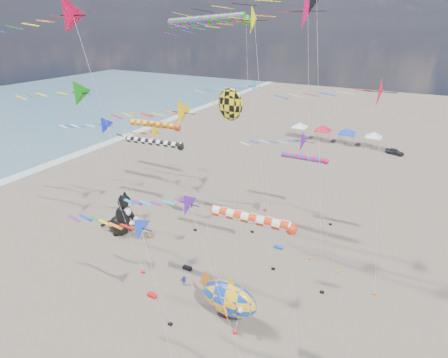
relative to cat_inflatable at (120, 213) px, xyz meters
name	(u,v)px	position (x,y,z in m)	size (l,w,h in m)	color
delta_kite_0	(236,23)	(13.69, 2.19, 20.22)	(12.35, 2.51, 24.48)	#FAFF12
delta_kite_1	(163,119)	(11.75, -5.66, 13.90)	(11.62, 2.20, 18.03)	#FCB60B
delta_kite_2	(109,126)	(-0.76, 0.84, 10.13)	(10.56, 2.03, 14.21)	#141CE1
delta_kite_3	(105,237)	(12.78, -13.25, 8.56)	(10.02, 1.75, 12.55)	blue
delta_kite_4	(240,88)	(8.80, 13.15, 13.01)	(10.17, 1.76, 17.04)	#1AA8B5
delta_kite_5	(152,134)	(0.44, 6.29, 7.98)	(10.17, 1.84, 11.98)	#FFB20D
delta_kite_7	(366,96)	(24.23, 3.18, 15.19)	(11.42, 2.70, 19.50)	red
delta_kite_8	(292,13)	(17.11, 5.62, 20.97)	(16.37, 3.31, 25.57)	#CE0948
delta_kite_9	(182,215)	(16.52, -10.54, 9.68)	(9.26, 1.62, 13.62)	#5316A8
delta_kite_10	(84,20)	(8.50, -8.59, 20.40)	(13.01, 2.37, 24.62)	#C00730
delta_kite_11	(77,97)	(1.55, -4.48, 14.28)	(13.47, 2.52, 18.54)	#0D860F
delta_kite_12	(308,143)	(19.81, 4.81, 10.27)	(9.73, 2.13, 14.34)	#541699
windsock_0	(157,143)	(2.47, 4.60, 7.61)	(9.19, 0.78, 10.78)	black
windsock_1	(157,125)	(-1.11, 9.35, 8.13)	(9.03, 0.88, 11.34)	#F14B14
windsock_2	(307,158)	(17.61, 13.63, 5.42)	(7.04, 0.70, 8.55)	red
windsock_3	(210,21)	(8.09, 7.50, 20.39)	(10.60, 0.95, 23.66)	#1E8C19
windsock_4	(255,221)	(20.22, -7.97, 8.98)	(7.05, 0.74, 12.16)	red
angelfish_kite	(228,106)	(14.26, -0.32, 14.03)	(3.74, 3.02, 18.22)	yellow
cat_inflatable	(120,213)	(0.00, 0.00, 0.00)	(4.04, 2.02, 5.45)	black
fish_inflatable	(229,298)	(17.28, -5.85, -0.34)	(6.51, 3.31, 4.84)	#123DB3
person_adult	(208,281)	(13.75, -3.31, -1.93)	(0.58, 0.38, 1.59)	gray
child_green	(239,296)	(17.10, -3.37, -2.21)	(0.50, 0.39, 1.04)	#237822
child_blue	(184,280)	(11.53, -3.97, -2.18)	(0.64, 0.27, 1.10)	#3D33BC
kite_bag_0	(152,295)	(9.84, -6.67, -2.58)	(0.90, 0.44, 0.30)	red
kite_bag_1	(278,247)	(17.44, 5.90, -2.58)	(0.90, 0.44, 0.30)	blue
kite_bag_2	(187,268)	(10.49, -1.90, -2.58)	(0.90, 0.44, 0.30)	black
tent_row	(335,128)	(14.56, 47.12, 0.42)	(19.20, 4.20, 3.80)	white
parked_car	(395,152)	(26.40, 45.12, -2.16)	(1.34, 3.34, 1.14)	#26262D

